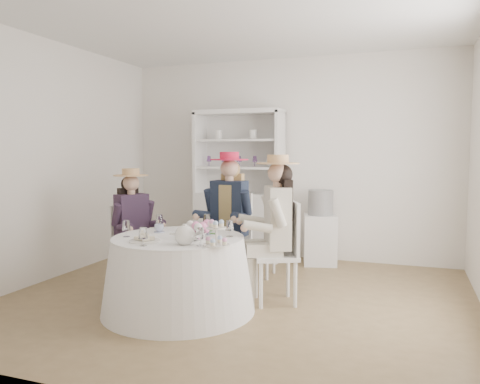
% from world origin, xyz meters
% --- Properties ---
extents(ground, '(4.50, 4.50, 0.00)m').
position_xyz_m(ground, '(0.00, 0.00, 0.00)').
color(ground, brown).
rests_on(ground, ground).
extents(ceiling, '(4.50, 4.50, 0.00)m').
position_xyz_m(ceiling, '(0.00, 0.00, 2.70)').
color(ceiling, white).
rests_on(ceiling, wall_back).
extents(wall_back, '(4.50, 0.00, 4.50)m').
position_xyz_m(wall_back, '(0.00, 2.00, 1.35)').
color(wall_back, white).
rests_on(wall_back, ground).
extents(wall_front, '(4.50, 0.00, 4.50)m').
position_xyz_m(wall_front, '(0.00, -2.00, 1.35)').
color(wall_front, white).
rests_on(wall_front, ground).
extents(wall_left, '(0.00, 4.50, 4.50)m').
position_xyz_m(wall_left, '(-2.25, 0.00, 1.35)').
color(wall_left, white).
rests_on(wall_left, ground).
extents(tea_table, '(1.39, 1.39, 0.68)m').
position_xyz_m(tea_table, '(-0.38, -0.50, 0.34)').
color(tea_table, white).
rests_on(tea_table, ground).
extents(hutch, '(1.26, 0.65, 2.00)m').
position_xyz_m(hutch, '(-0.58, 1.72, 0.71)').
color(hutch, silver).
rests_on(hutch, ground).
extents(side_table, '(0.49, 0.49, 0.64)m').
position_xyz_m(side_table, '(0.52, 1.70, 0.32)').
color(side_table, silver).
rests_on(side_table, ground).
extents(hatbox, '(0.43, 0.43, 0.32)m').
position_xyz_m(hatbox, '(0.52, 1.70, 0.80)').
color(hatbox, black).
rests_on(hatbox, side_table).
extents(guest_left, '(0.54, 0.49, 1.27)m').
position_xyz_m(guest_left, '(-1.16, -0.02, 0.72)').
color(guest_left, silver).
rests_on(guest_left, ground).
extents(guest_mid, '(0.53, 0.55, 1.45)m').
position_xyz_m(guest_mid, '(-0.24, 0.41, 0.82)').
color(guest_mid, silver).
rests_on(guest_mid, ground).
extents(guest_right, '(0.60, 0.54, 1.42)m').
position_xyz_m(guest_right, '(0.38, 0.02, 0.80)').
color(guest_right, silver).
rests_on(guest_right, ground).
extents(spare_chair, '(0.40, 0.40, 0.95)m').
position_xyz_m(spare_chair, '(-0.07, 0.83, 0.51)').
color(spare_chair, silver).
rests_on(spare_chair, ground).
extents(teacup_a, '(0.10, 0.10, 0.07)m').
position_xyz_m(teacup_a, '(-0.65, -0.36, 0.72)').
color(teacup_a, white).
rests_on(teacup_a, tea_table).
extents(teacup_b, '(0.08, 0.08, 0.07)m').
position_xyz_m(teacup_b, '(-0.33, -0.23, 0.72)').
color(teacup_b, white).
rests_on(teacup_b, tea_table).
extents(teacup_c, '(0.11, 0.11, 0.07)m').
position_xyz_m(teacup_c, '(-0.17, -0.30, 0.72)').
color(teacup_c, white).
rests_on(teacup_c, tea_table).
extents(flower_bowl, '(0.22, 0.22, 0.05)m').
position_xyz_m(flower_bowl, '(-0.18, -0.59, 0.71)').
color(flower_bowl, white).
rests_on(flower_bowl, tea_table).
extents(flower_arrangement, '(0.20, 0.20, 0.07)m').
position_xyz_m(flower_arrangement, '(-0.15, -0.52, 0.78)').
color(flower_arrangement, pink).
rests_on(flower_arrangement, tea_table).
extents(table_teapot, '(0.24, 0.17, 0.18)m').
position_xyz_m(table_teapot, '(-0.16, -0.80, 0.76)').
color(table_teapot, white).
rests_on(table_teapot, tea_table).
extents(sandwich_plate, '(0.27, 0.27, 0.06)m').
position_xyz_m(sandwich_plate, '(-0.54, -0.80, 0.70)').
color(sandwich_plate, white).
rests_on(sandwich_plate, tea_table).
extents(cupcake_stand, '(0.22, 0.22, 0.20)m').
position_xyz_m(cupcake_stand, '(0.10, -0.75, 0.76)').
color(cupcake_stand, white).
rests_on(cupcake_stand, tea_table).
extents(stemware_set, '(0.95, 1.00, 0.15)m').
position_xyz_m(stemware_set, '(-0.38, -0.50, 0.76)').
color(stemware_set, white).
rests_on(stemware_set, tea_table).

